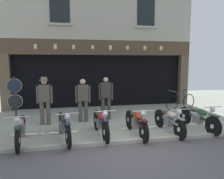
# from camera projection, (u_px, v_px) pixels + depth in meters

# --- Properties ---
(ground) EXTENTS (21.31, 22.00, 0.18)m
(ground) POSITION_uv_depth(u_px,v_px,m) (141.00, 161.00, 5.04)
(ground) COLOR #989E8C
(shop_facade) EXTENTS (9.61, 4.42, 6.21)m
(shop_facade) POSITION_uv_depth(u_px,v_px,m) (96.00, 72.00, 12.60)
(shop_facade) COLOR black
(shop_facade) RESTS_ON ground
(motorcycle_far_left) EXTENTS (0.62, 1.98, 0.91)m
(motorcycle_far_left) POSITION_uv_depth(u_px,v_px,m) (20.00, 129.00, 5.97)
(motorcycle_far_left) COLOR black
(motorcycle_far_left) RESTS_ON ground
(motorcycle_left) EXTENTS (0.62, 1.99, 0.92)m
(motorcycle_left) POSITION_uv_depth(u_px,v_px,m) (64.00, 125.00, 6.27)
(motorcycle_left) COLOR black
(motorcycle_left) RESTS_ON ground
(motorcycle_center_left) EXTENTS (0.62, 2.00, 0.93)m
(motorcycle_center_left) POSITION_uv_depth(u_px,v_px,m) (101.00, 122.00, 6.58)
(motorcycle_center_left) COLOR black
(motorcycle_center_left) RESTS_ON ground
(motorcycle_center) EXTENTS (0.62, 1.96, 0.91)m
(motorcycle_center) POSITION_uv_depth(u_px,v_px,m) (136.00, 122.00, 6.68)
(motorcycle_center) COLOR black
(motorcycle_center) RESTS_ON ground
(motorcycle_center_right) EXTENTS (0.62, 1.93, 0.90)m
(motorcycle_center_right) POSITION_uv_depth(u_px,v_px,m) (169.00, 120.00, 6.89)
(motorcycle_center_right) COLOR black
(motorcycle_center_right) RESTS_ON ground
(motorcycle_right) EXTENTS (0.62, 2.00, 0.91)m
(motorcycle_right) POSITION_uv_depth(u_px,v_px,m) (198.00, 118.00, 7.19)
(motorcycle_right) COLOR black
(motorcycle_right) RESTS_ON ground
(salesman_left) EXTENTS (0.56, 0.34, 1.72)m
(salesman_left) POSITION_uv_depth(u_px,v_px,m) (45.00, 98.00, 7.76)
(salesman_left) COLOR brown
(salesman_left) RESTS_ON ground
(shopkeeper_center) EXTENTS (0.56, 0.25, 1.62)m
(shopkeeper_center) POSITION_uv_depth(u_px,v_px,m) (83.00, 98.00, 8.15)
(shopkeeper_center) COLOR #47423D
(shopkeeper_center) RESTS_ON ground
(salesman_right) EXTENTS (0.55, 0.29, 1.66)m
(salesman_right) POSITION_uv_depth(u_px,v_px,m) (106.00, 96.00, 8.49)
(salesman_right) COLOR #38332D
(salesman_right) RESTS_ON ground
(tyre_sign_pole) EXTENTS (0.56, 0.06, 1.71)m
(tyre_sign_pole) POSITION_uv_depth(u_px,v_px,m) (15.00, 94.00, 8.47)
(tyre_sign_pole) COLOR #232328
(tyre_sign_pole) RESTS_ON ground
(advert_board_near) EXTENTS (0.70, 0.03, 1.08)m
(advert_board_near) POSITION_uv_depth(u_px,v_px,m) (137.00, 71.00, 11.40)
(advert_board_near) COLOR beige
(advert_board_far) EXTENTS (0.77, 0.03, 1.02)m
(advert_board_far) POSITION_uv_depth(u_px,v_px,m) (156.00, 71.00, 11.61)
(advert_board_far) COLOR silver
(leaning_bicycle) EXTENTS (1.72, 0.62, 0.95)m
(leaning_bicycle) POSITION_uv_depth(u_px,v_px,m) (181.00, 101.00, 10.41)
(leaning_bicycle) COLOR black
(leaning_bicycle) RESTS_ON ground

